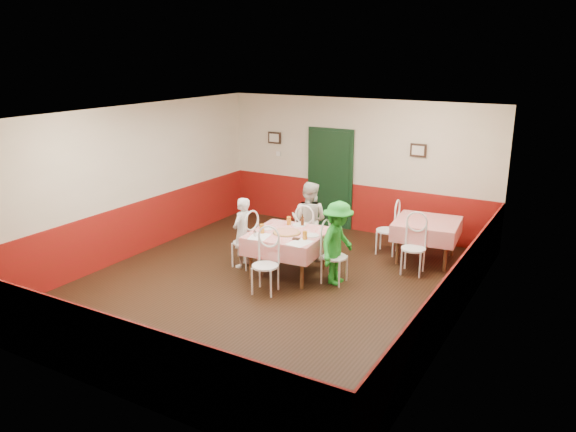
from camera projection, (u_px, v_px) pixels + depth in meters
The scene contains 39 objects.
floor at pixel (270, 285), 9.27m from camera, with size 7.00×7.00×0.00m, color black.
ceiling at pixel (269, 114), 8.48m from camera, with size 7.00×7.00×0.00m, color white.
back_wall at pixel (357, 166), 11.78m from camera, with size 6.00×0.10×2.80m, color beige.
front_wall at pixel (96, 278), 5.96m from camera, with size 6.00×0.10×2.80m, color beige.
left_wall at pixel (131, 182), 10.31m from camera, with size 0.10×7.00×2.80m, color beige.
right_wall at pixel (462, 233), 7.43m from camera, with size 0.10×7.00×2.80m, color beige.
wainscot_back at pixel (355, 207), 12.02m from camera, with size 6.00×0.03×1.00m, color maroon.
wainscot_front at pixel (105, 353), 6.23m from camera, with size 6.00×0.03×1.00m, color maroon.
wainscot_left at pixel (135, 229), 10.56m from camera, with size 0.03×7.00×1.00m, color maroon.
wainscot_right at pixel (455, 295), 7.70m from camera, with size 0.03×7.00×1.00m, color maroon.
door at pixel (330, 179), 12.13m from camera, with size 0.96×0.06×2.10m, color black.
picture_left at pixel (274, 138), 12.57m from camera, with size 0.32×0.03×0.26m, color black.
picture_right at pixel (418, 150), 10.99m from camera, with size 0.32×0.03×0.26m, color black.
thermostat at pixel (278, 154), 12.62m from camera, with size 0.10×0.03×0.10m, color white.
main_table at pixel (288, 254), 9.64m from camera, with size 1.22×1.22×0.77m, color red.
second_table at pixel (426, 241), 10.29m from camera, with size 1.12×1.12×0.77m, color red.
chair_left at pixel (245, 243), 9.96m from camera, with size 0.42×0.42×0.90m, color white, non-canonical shape.
chair_right at pixel (334, 257), 9.27m from camera, with size 0.42×0.42×0.90m, color white, non-canonical shape.
chair_far at pixel (308, 235), 10.35m from camera, with size 0.42×0.42×0.90m, color white, non-canonical shape.
chair_near at pixel (265, 266), 8.88m from camera, with size 0.42×0.42×0.90m, color white, non-canonical shape.
chair_second_a at pixel (387, 231), 10.63m from camera, with size 0.42×0.42×0.90m, color white, non-canonical shape.
chair_second_b at pixel (413, 249), 9.65m from camera, with size 0.42×0.42×0.90m, color white, non-canonical shape.
pizza at pixel (287, 232), 9.48m from camera, with size 0.45×0.45×0.03m, color #B74723.
plate_left at pixel (267, 228), 9.72m from camera, with size 0.25×0.25×0.01m, color white.
plate_right at pixel (311, 235), 9.34m from camera, with size 0.25×0.25×0.01m, color white.
plate_far at pixel (299, 225), 9.91m from camera, with size 0.25×0.25×0.01m, color white.
glass_a at pixel (262, 229), 9.47m from camera, with size 0.08×0.08×0.15m, color #BF7219.
glass_b at pixel (305, 235), 9.15m from camera, with size 0.08×0.08×0.14m, color #BF7219.
glass_c at pixel (289, 221), 9.94m from camera, with size 0.08×0.08×0.14m, color #BF7219.
beer_bottle at pixel (302, 221), 9.84m from camera, with size 0.05×0.05×0.20m, color #381C0A.
shaker_a at pixel (255, 234), 9.31m from camera, with size 0.04×0.04×0.09m, color silver.
shaker_b at pixel (256, 234), 9.29m from camera, with size 0.04×0.04×0.09m, color silver.
shaker_c at pixel (255, 233), 9.36m from camera, with size 0.04×0.04×0.09m, color #B23319.
menu_left at pixel (259, 236), 9.31m from camera, with size 0.30×0.40×0.00m, color white.
menu_right at pixel (300, 243), 9.01m from camera, with size 0.30×0.40×0.00m, color white.
wallet at pixel (296, 239), 9.16m from camera, with size 0.11×0.09×0.02m, color black.
diner_left at pixel (242, 232), 9.93m from camera, with size 0.46×0.30×1.26m, color gray.
diner_far at pixel (309, 220), 10.32m from camera, with size 0.71×0.55×1.45m, color gray.
diner_right at pixel (338, 243), 9.18m from camera, with size 0.91×0.52×1.40m, color gray.
Camera 1 is at (4.53, -7.27, 3.72)m, focal length 35.00 mm.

